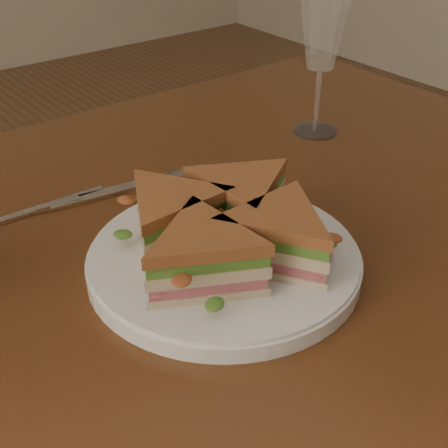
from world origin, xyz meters
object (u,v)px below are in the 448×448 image
at_px(wine_glass, 323,35).
at_px(plate, 224,261).
at_px(sandwich_wedges, 224,229).
at_px(knife, 121,190).
at_px(table, 173,329).

bearing_deg(wine_glass, plate, -149.20).
height_order(sandwich_wedges, wine_glass, wine_glass).
xyz_separation_m(knife, wine_glass, (0.31, -0.02, 0.13)).
xyz_separation_m(sandwich_wedges, knife, (-0.00, 0.20, -0.04)).
relative_size(table, plate, 4.54).
bearing_deg(table, wine_glass, 21.28).
bearing_deg(plate, sandwich_wedges, 180.00).
bearing_deg(wine_glass, knife, 177.11).
height_order(knife, wine_glass, wine_glass).
height_order(table, sandwich_wedges, sandwich_wedges).
relative_size(plate, knife, 1.23).
distance_m(table, sandwich_wedges, 0.16).
distance_m(sandwich_wedges, knife, 0.20).
bearing_deg(plate, wine_glass, 30.80).
bearing_deg(knife, sandwich_wedges, -80.68).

